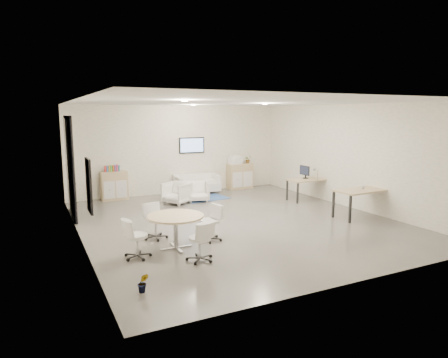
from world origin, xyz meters
TOP-DOWN VIEW (x-y plane):
  - room_shell at (0.00, 0.00)m, footprint 9.60×10.60m
  - glass_door at (-3.95, 2.51)m, footprint 0.09×1.90m
  - artwork at (-3.97, -1.60)m, footprint 0.05×0.54m
  - wall_tv at (0.50, 4.46)m, footprint 0.98×0.06m
  - ceiling_spots at (-0.20, 0.83)m, footprint 3.14×4.14m
  - sideboard_left at (-2.43, 4.25)m, footprint 0.87×0.45m
  - sideboard_right at (2.42, 4.24)m, footprint 0.98×0.47m
  - books at (-2.47, 4.25)m, footprint 0.50×0.14m
  - printer at (2.22, 4.24)m, footprint 0.47×0.40m
  - loveseat at (0.53, 4.09)m, footprint 1.67×0.91m
  - blue_rug at (0.41, 3.11)m, footprint 1.68×1.23m
  - armchair_left at (-0.71, 2.77)m, footprint 1.00×1.01m
  - armchair_right at (0.04, 2.79)m, footprint 0.85×0.82m
  - desk_rear at (3.47, 1.32)m, footprint 1.41×0.74m
  - desk_front at (3.37, -1.20)m, footprint 1.57×0.85m
  - monitor at (3.43, 1.47)m, footprint 0.20×0.50m
  - round_table at (-2.21, -1.44)m, footprint 1.22×1.22m
  - meeting_chairs at (-2.21, -1.44)m, footprint 2.47×2.47m
  - plant_cabinet at (2.79, 4.25)m, footprint 0.29×0.32m
  - plant_floor at (-3.42, -3.27)m, footprint 0.25×0.36m
  - cup at (3.47, -1.13)m, footprint 0.13×0.11m

SIDE VIEW (x-z plane):
  - blue_rug at x=0.41m, z-range 0.00..0.01m
  - plant_floor at x=-3.42m, z-range 0.00..0.15m
  - loveseat at x=0.53m, z-range 0.03..0.63m
  - armchair_right at x=0.04m, z-range 0.00..0.72m
  - armchair_left at x=-0.71m, z-range 0.00..0.77m
  - meeting_chairs at x=-2.21m, z-range 0.00..0.82m
  - sideboard_left at x=-2.43m, z-range 0.00..0.97m
  - sideboard_right at x=2.42m, z-range 0.00..0.98m
  - desk_rear at x=3.47m, z-range 0.29..1.01m
  - round_table at x=-2.21m, z-range 0.29..1.03m
  - desk_front at x=3.37m, z-range 0.32..1.12m
  - cup at x=3.47m, z-range 0.80..0.91m
  - monitor at x=3.43m, z-range 0.74..1.18m
  - books at x=-2.47m, z-range 0.98..1.20m
  - plant_cabinet at x=2.79m, z-range 0.98..1.22m
  - printer at x=2.22m, z-range 0.97..1.30m
  - glass_door at x=-3.95m, z-range 0.08..2.93m
  - artwork at x=-3.97m, z-range 1.03..2.07m
  - room_shell at x=0.00m, z-range -0.80..4.00m
  - wall_tv at x=0.50m, z-range 1.46..2.04m
  - ceiling_spots at x=-0.20m, z-range 3.17..3.20m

